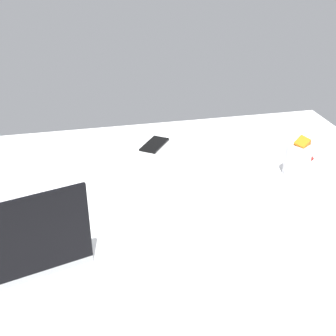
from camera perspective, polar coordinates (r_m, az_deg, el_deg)
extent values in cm
cube|color=white|center=(136.65, -2.07, -9.28)|extent=(180.00, 140.00, 18.00)
cube|color=#B7BABC|center=(122.50, -18.86, -10.27)|extent=(37.97, 31.03, 2.00)
cube|color=black|center=(122.99, -19.08, -9.43)|extent=(32.51, 24.18, 0.40)
cube|color=black|center=(106.87, -18.67, -8.78)|extent=(32.05, 9.85, 21.00)
cylinder|color=silver|center=(156.67, 16.42, 1.01)|extent=(9.00, 9.00, 11.00)
cube|color=red|center=(157.41, 16.25, 0.53)|extent=(8.42, 8.04, 6.47)
cube|color=red|center=(155.47, 16.96, 1.51)|extent=(7.18, 6.79, 6.28)
cube|color=orange|center=(155.22, 16.98, 2.90)|extent=(6.59, 6.51, 6.00)
cube|color=black|center=(173.44, -1.76, 3.07)|extent=(13.65, 15.35, 0.80)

